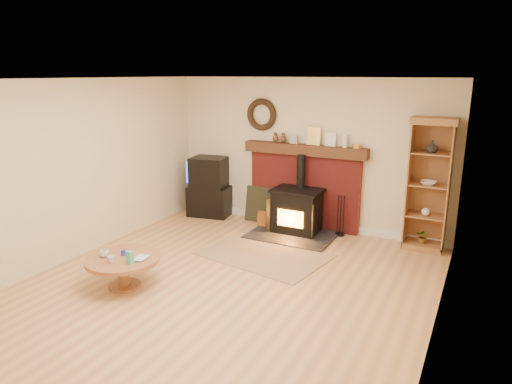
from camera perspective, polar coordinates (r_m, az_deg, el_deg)
The scene contains 11 objects.
ground at distance 6.04m, azimuth -3.68°, elevation -11.60°, with size 5.50×5.50×0.00m, color tan.
room_shell at distance 5.59m, azimuth -3.62°, elevation 4.82°, with size 5.02×5.52×2.61m.
chimney_breast at distance 8.04m, azimuth 6.04°, elevation 1.16°, with size 2.20×0.22×1.78m.
wood_stove at distance 7.79m, azimuth 5.04°, elevation -2.50°, with size 1.40×1.00×1.33m.
area_rug at distance 6.96m, azimuth 1.07°, elevation -7.82°, with size 1.81×1.24×0.01m, color brown.
tv_unit at distance 8.75m, azimuth -5.83°, elevation 0.53°, with size 0.86×0.67×1.13m.
curio_cabinet at distance 7.41m, azimuth 20.78°, elevation 0.85°, with size 0.65×0.47×2.04m.
firelog_box at distance 8.20m, azimuth 1.57°, elevation -3.43°, with size 0.39×0.24×0.24m, color gold.
leaning_painting at distance 8.38m, azimuth 0.42°, elevation -1.56°, with size 0.54×0.03×0.65m, color black.
fire_tools at distance 7.84m, azimuth 10.46°, elevation -4.44°, with size 0.16×0.16×0.70m.
coffee_table at distance 6.11m, azimuth -16.33°, elevation -8.51°, with size 0.94×0.94×0.56m.
Camera 1 is at (2.81, -4.62, 2.67)m, focal length 32.00 mm.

